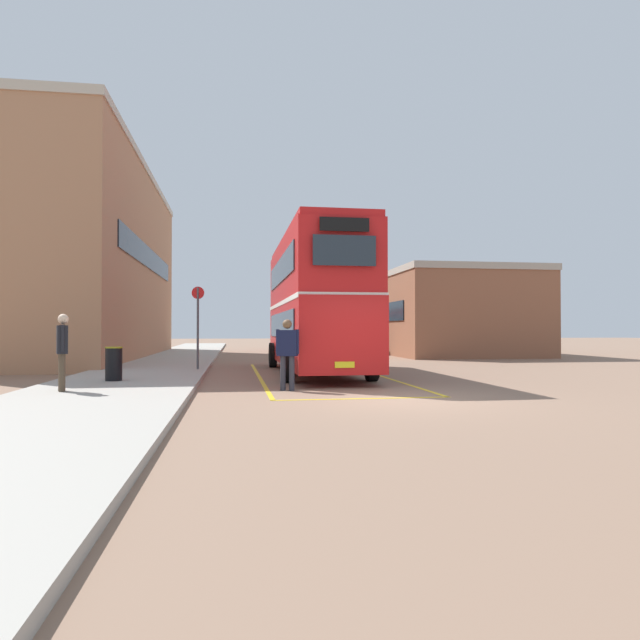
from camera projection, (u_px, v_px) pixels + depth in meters
name	position (u px, v px, depth m)	size (l,w,h in m)	color
ground_plane	(310.00, 362.00, 26.56)	(135.60, 135.60, 0.00)	#846651
sidewalk_left	(175.00, 359.00, 27.96)	(4.00, 57.60, 0.14)	#A39E93
brick_building_left	(92.00, 263.00, 29.58)	(5.95, 21.52, 10.07)	#AD7A56
depot_building_right	(436.00, 314.00, 36.67)	(8.12, 15.64, 5.05)	brown
double_decker_bus	(315.00, 302.00, 19.77)	(2.81, 10.66, 4.75)	black
single_deck_bus	(317.00, 328.00, 38.87)	(3.31, 9.98, 3.02)	black
pedestrian_boarding	(287.00, 349.00, 14.14)	(0.57, 0.38, 1.80)	#2D2D38
pedestrian_waiting_near	(62.00, 346.00, 12.74)	(0.37, 0.56, 1.76)	#473828
litter_bin	(114.00, 364.00, 15.34)	(0.47, 0.47, 0.93)	black
bus_stop_sign	(198.00, 320.00, 19.81)	(0.44, 0.08, 2.92)	#4C4C51
bay_marking_yellow	(323.00, 378.00, 17.81)	(4.20, 12.65, 0.01)	gold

